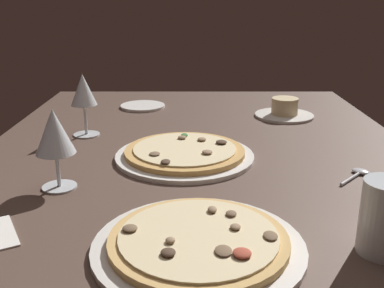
# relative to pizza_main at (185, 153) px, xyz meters

# --- Properties ---
(dining_table) EXTENTS (1.50, 1.10, 0.04)m
(dining_table) POSITION_rel_pizza_main_xyz_m (-0.03, 0.03, -0.03)
(dining_table) COLOR brown
(dining_table) RESTS_ON ground
(pizza_main) EXTENTS (0.33, 0.33, 0.03)m
(pizza_main) POSITION_rel_pizza_main_xyz_m (0.00, 0.00, 0.00)
(pizza_main) COLOR white
(pizza_main) RESTS_ON dining_table
(pizza_side) EXTENTS (0.33, 0.33, 0.03)m
(pizza_side) POSITION_rel_pizza_main_xyz_m (0.41, 0.03, -0.00)
(pizza_side) COLOR silver
(pizza_side) RESTS_ON dining_table
(ramekin_on_saucer) EXTENTS (0.19, 0.19, 0.06)m
(ramekin_on_saucer) POSITION_rel_pizza_main_xyz_m (-0.39, 0.31, 0.01)
(ramekin_on_saucer) COLOR silver
(ramekin_on_saucer) RESTS_ON dining_table
(wine_glass_far) EXTENTS (0.08, 0.08, 0.17)m
(wine_glass_far) POSITION_rel_pizza_main_xyz_m (0.18, -0.25, 0.10)
(wine_glass_far) COLOR silver
(wine_glass_far) RESTS_ON dining_table
(wine_glass_near) EXTENTS (0.07, 0.07, 0.17)m
(wine_glass_near) POSITION_rel_pizza_main_xyz_m (-0.19, -0.28, 0.11)
(wine_glass_near) COLOR silver
(wine_glass_near) RESTS_ON dining_table
(side_plate) EXTENTS (0.15, 0.15, 0.01)m
(side_plate) POSITION_rel_pizza_main_xyz_m (-0.51, -0.15, -0.01)
(side_plate) COLOR white
(side_plate) RESTS_ON dining_table
(spoon) EXTENTS (0.10, 0.09, 0.01)m
(spoon) POSITION_rel_pizza_main_xyz_m (0.11, 0.38, -0.01)
(spoon) COLOR silver
(spoon) RESTS_ON dining_table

